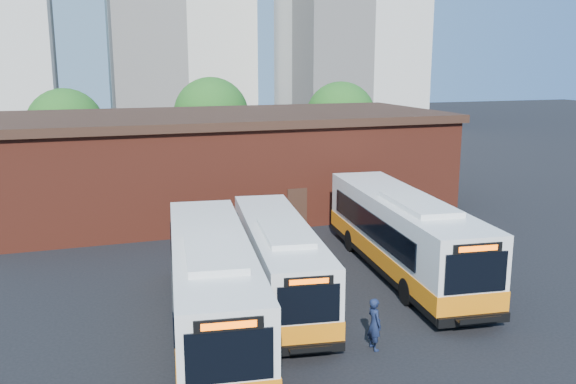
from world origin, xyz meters
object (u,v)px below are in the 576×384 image
object	(u,v)px
bus_midwest	(212,288)
bus_east	(402,237)
transit_worker	(374,324)
bus_mideast	(279,262)

from	to	relation	value
bus_midwest	bus_east	distance (m)	10.26
transit_worker	bus_mideast	bearing A→B (deg)	11.80
bus_east	transit_worker	bearing A→B (deg)	-119.06
bus_mideast	bus_east	bearing A→B (deg)	17.15
bus_mideast	transit_worker	size ratio (longest dim) A/B	6.65
bus_east	bus_mideast	bearing A→B (deg)	-164.59
bus_midwest	bus_east	xyz separation A→B (m)	(9.65, 3.49, 0.07)
bus_mideast	bus_east	size ratio (longest dim) A/B	0.87
bus_midwest	bus_mideast	distance (m)	4.12
bus_midwest	transit_worker	xyz separation A→B (m)	(4.94, -3.19, -0.74)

